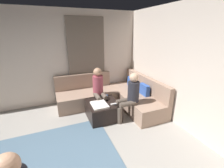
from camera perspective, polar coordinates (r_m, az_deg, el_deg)
The scene contains 10 objects.
wall_back at distance 3.24m, azimuth 34.44°, elevation 2.27°, with size 6.00×0.12×2.70m, color beige.
wall_left at distance 4.68m, azimuth -25.66°, elevation 8.24°, with size 0.12×6.00×2.70m, color beige.
curtain_panel at distance 4.71m, azimuth -9.47°, elevation 8.71°, with size 0.06×1.10×2.50m, color #726659.
sectional_couch at distance 4.48m, azimuth 0.74°, elevation -4.65°, with size 2.10×2.55×0.87m.
ottoman at distance 3.88m, azimuth -3.45°, elevation -9.92°, with size 0.76×0.76×0.42m, color black.
folded_blanket at distance 3.66m, azimuth -4.80°, elevation -7.85°, with size 0.44×0.36×0.04m, color white.
coffee_mug at distance 4.01m, azimuth -2.12°, elevation -4.80°, with size 0.08×0.08×0.10m, color #334C72.
game_remote at distance 3.70m, azimuth 0.65°, elevation -7.59°, with size 0.05×0.15×0.02m, color white.
person_on_couch_back at distance 3.66m, azimuth 6.76°, elevation -4.15°, with size 0.30×0.60×1.20m.
person_on_couch_side at distance 4.05m, azimuth -4.91°, elevation -1.68°, with size 0.60×0.30×1.20m.
Camera 1 is at (1.67, 0.27, 2.13)m, focal length 24.11 mm.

